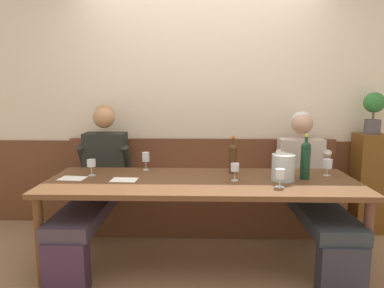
# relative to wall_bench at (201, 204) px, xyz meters

# --- Properties ---
(ground_plane) EXTENTS (6.80, 6.80, 0.02)m
(ground_plane) POSITION_rel_wall_bench_xyz_m (0.00, -0.83, -0.29)
(ground_plane) COLOR #8D6A48
(ground_plane) RESTS_ON ground
(room_wall_back) EXTENTS (6.80, 0.08, 2.80)m
(room_wall_back) POSITION_rel_wall_bench_xyz_m (0.00, 0.26, 1.12)
(room_wall_back) COLOR beige
(room_wall_back) RESTS_ON ground
(wood_wainscot_panel) EXTENTS (6.80, 0.03, 0.91)m
(wood_wainscot_panel) POSITION_rel_wall_bench_xyz_m (0.00, 0.21, 0.17)
(wood_wainscot_panel) COLOR brown
(wood_wainscot_panel) RESTS_ON ground
(wall_bench) EXTENTS (2.82, 0.42, 0.94)m
(wall_bench) POSITION_rel_wall_bench_xyz_m (0.00, 0.00, 0.00)
(wall_bench) COLOR brown
(wall_bench) RESTS_ON ground
(dining_table) EXTENTS (2.52, 0.87, 0.73)m
(dining_table) POSITION_rel_wall_bench_xyz_m (0.00, -0.72, 0.38)
(dining_table) COLOR brown
(dining_table) RESTS_ON ground
(person_center_right_seat) EXTENTS (0.52, 1.32, 1.31)m
(person_center_right_seat) POSITION_rel_wall_bench_xyz_m (-0.98, -0.36, 0.36)
(person_center_right_seat) COLOR #38233A
(person_center_right_seat) RESTS_ON ground
(person_center_left_seat) EXTENTS (0.54, 1.32, 1.25)m
(person_center_left_seat) POSITION_rel_wall_bench_xyz_m (1.00, -0.40, 0.32)
(person_center_left_seat) COLOR #282833
(person_center_left_seat) RESTS_ON ground
(ice_bucket) EXTENTS (0.19, 0.19, 0.21)m
(ice_bucket) POSITION_rel_wall_bench_xyz_m (0.66, -0.72, 0.55)
(ice_bucket) COLOR #AFBCB8
(ice_bucket) RESTS_ON dining_table
(wine_bottle_clear_water) EXTENTS (0.08, 0.08, 0.37)m
(wine_bottle_clear_water) POSITION_rel_wall_bench_xyz_m (0.85, -0.66, 0.61)
(wine_bottle_clear_water) COLOR #143820
(wine_bottle_clear_water) RESTS_ON dining_table
(wine_bottle_green_tall) EXTENTS (0.07, 0.07, 0.33)m
(wine_bottle_green_tall) POSITION_rel_wall_bench_xyz_m (0.28, -0.48, 0.59)
(wine_bottle_green_tall) COLOR #462B12
(wine_bottle_green_tall) RESTS_ON dining_table
(wine_glass_center_rear) EXTENTS (0.07, 0.07, 0.14)m
(wine_glass_center_rear) POSITION_rel_wall_bench_xyz_m (0.27, -0.74, 0.55)
(wine_glass_center_rear) COLOR silver
(wine_glass_center_rear) RESTS_ON dining_table
(wine_glass_mid_left) EXTENTS (0.07, 0.07, 0.16)m
(wine_glass_mid_left) POSITION_rel_wall_bench_xyz_m (-0.51, -0.38, 0.56)
(wine_glass_mid_left) COLOR silver
(wine_glass_mid_left) RESTS_ON dining_table
(wine_glass_near_bucket) EXTENTS (0.08, 0.08, 0.14)m
(wine_glass_near_bucket) POSITION_rel_wall_bench_xyz_m (1.08, -0.55, 0.55)
(wine_glass_near_bucket) COLOR silver
(wine_glass_near_bucket) RESTS_ON dining_table
(wine_glass_mid_right) EXTENTS (0.07, 0.07, 0.14)m
(wine_glass_mid_right) POSITION_rel_wall_bench_xyz_m (0.59, -0.91, 0.55)
(wine_glass_mid_right) COLOR silver
(wine_glass_mid_right) RESTS_ON dining_table
(wine_glass_by_bottle) EXTENTS (0.07, 0.07, 0.14)m
(wine_glass_by_bottle) POSITION_rel_wall_bench_xyz_m (-0.94, -0.60, 0.55)
(wine_glass_by_bottle) COLOR silver
(wine_glass_by_bottle) RESTS_ON dining_table
(tasting_sheet_left_guest) EXTENTS (0.22, 0.17, 0.00)m
(tasting_sheet_left_guest) POSITION_rel_wall_bench_xyz_m (-1.07, -0.70, 0.45)
(tasting_sheet_left_guest) COLOR white
(tasting_sheet_left_guest) RESTS_ON dining_table
(tasting_sheet_right_guest) EXTENTS (0.22, 0.16, 0.00)m
(tasting_sheet_right_guest) POSITION_rel_wall_bench_xyz_m (-0.63, -0.74, 0.45)
(tasting_sheet_right_guest) COLOR white
(tasting_sheet_right_guest) RESTS_ON dining_table
(corner_pedestal) EXTENTS (0.28, 0.28, 1.02)m
(corner_pedestal) POSITION_rel_wall_bench_xyz_m (1.71, 0.03, 0.23)
(corner_pedestal) COLOR brown
(corner_pedestal) RESTS_ON ground
(potted_plant) EXTENTS (0.20, 0.20, 0.41)m
(potted_plant) POSITION_rel_wall_bench_xyz_m (1.71, 0.03, 0.98)
(potted_plant) COLOR #4E4748
(potted_plant) RESTS_ON corner_pedestal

